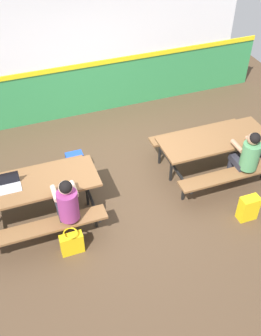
% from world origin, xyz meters
% --- Properties ---
extents(ground_plane, '(10.00, 10.00, 0.02)m').
position_xyz_m(ground_plane, '(0.00, 0.00, -0.01)').
color(ground_plane, '#4C3826').
extents(accent_backdrop, '(8.00, 0.14, 2.60)m').
position_xyz_m(accent_backdrop, '(0.00, 2.65, 1.25)').
color(accent_backdrop, '#338C4C').
rests_on(accent_backdrop, ground).
extents(picnic_table_left, '(1.94, 1.56, 0.74)m').
position_xyz_m(picnic_table_left, '(-1.56, -0.11, 0.58)').
color(picnic_table_left, brown).
rests_on(picnic_table_left, ground).
extents(picnic_table_right, '(1.94, 1.56, 0.74)m').
position_xyz_m(picnic_table_right, '(1.56, -0.04, 0.58)').
color(picnic_table_right, brown).
rests_on(picnic_table_right, ground).
extents(student_nearer, '(0.36, 0.53, 1.21)m').
position_xyz_m(student_nearer, '(-1.19, -0.66, 0.71)').
color(student_nearer, '#2D2D38').
rests_on(student_nearer, ground).
extents(student_further, '(0.36, 0.53, 1.21)m').
position_xyz_m(student_further, '(1.86, -0.60, 0.71)').
color(student_further, '#2D2D38').
rests_on(student_further, ground).
extents(laptop_silver, '(0.32, 0.22, 0.22)m').
position_xyz_m(laptop_silver, '(-1.91, -0.07, 0.79)').
color(laptop_silver, silver).
rests_on(laptop_silver, picnic_table_left).
extents(backpack_dark, '(0.30, 0.22, 0.44)m').
position_xyz_m(backpack_dark, '(1.56, -1.27, 0.22)').
color(backpack_dark, yellow).
rests_on(backpack_dark, ground).
extents(tote_bag_bright, '(0.34, 0.21, 0.43)m').
position_xyz_m(tote_bag_bright, '(-1.25, -0.97, 0.19)').
color(tote_bag_bright, yellow).
rests_on(tote_bag_bright, ground).
extents(satchel_spare, '(0.30, 0.22, 0.44)m').
position_xyz_m(satchel_spare, '(-0.76, 0.75, 0.22)').
color(satchel_spare, '#1E47B2').
rests_on(satchel_spare, ground).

